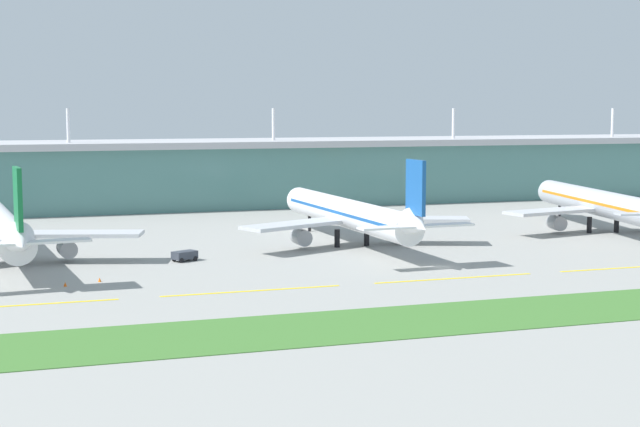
# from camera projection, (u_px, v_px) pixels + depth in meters

# --- Properties ---
(ground_plane) EXTENTS (600.00, 600.00, 0.00)m
(ground_plane) POSITION_uv_depth(u_px,v_px,m) (442.00, 267.00, 165.90)
(ground_plane) COLOR gray
(terminal_building) EXTENTS (288.00, 34.00, 27.67)m
(terminal_building) POSITION_uv_depth(u_px,v_px,m) (269.00, 171.00, 273.31)
(terminal_building) COLOR slate
(terminal_building) RESTS_ON ground
(airliner_near) EXTENTS (48.61, 64.54, 18.90)m
(airliner_near) POSITION_uv_depth(u_px,v_px,m) (3.00, 228.00, 167.89)
(airliner_near) COLOR silver
(airliner_near) RESTS_ON ground
(airliner_middle) EXTENTS (48.77, 69.59, 18.90)m
(airliner_middle) POSITION_uv_depth(u_px,v_px,m) (349.00, 214.00, 191.15)
(airliner_middle) COLOR white
(airliner_middle) RESTS_ON ground
(airliner_far) EXTENTS (48.00, 68.79, 18.90)m
(airliner_far) POSITION_uv_depth(u_px,v_px,m) (601.00, 203.00, 212.39)
(airliner_far) COLOR #ADB2BC
(airliner_far) RESTS_ON ground
(taxiway_stripe_west) EXTENTS (28.00, 0.70, 0.04)m
(taxiway_stripe_west) POSITION_uv_depth(u_px,v_px,m) (18.00, 305.00, 133.35)
(taxiway_stripe_west) COLOR yellow
(taxiway_stripe_west) RESTS_ON ground
(taxiway_stripe_mid_west) EXTENTS (28.00, 0.70, 0.04)m
(taxiway_stripe_mid_west) POSITION_uv_depth(u_px,v_px,m) (252.00, 291.00, 144.00)
(taxiway_stripe_mid_west) COLOR yellow
(taxiway_stripe_mid_west) RESTS_ON ground
(taxiway_stripe_centre) EXTENTS (28.00, 0.70, 0.04)m
(taxiway_stripe_centre) POSITION_uv_depth(u_px,v_px,m) (454.00, 278.00, 154.64)
(taxiway_stripe_centre) COLOR yellow
(taxiway_stripe_centre) RESTS_ON ground
(taxiway_stripe_mid_east) EXTENTS (28.00, 0.70, 0.04)m
(taxiway_stripe_mid_east) POSITION_uv_depth(u_px,v_px,m) (630.00, 267.00, 165.29)
(taxiway_stripe_mid_east) COLOR yellow
(taxiway_stripe_mid_east) RESTS_ON ground
(grass_verge) EXTENTS (300.00, 18.00, 0.10)m
(grass_verge) POSITION_uv_depth(u_px,v_px,m) (560.00, 309.00, 130.61)
(grass_verge) COLOR #3D702D
(grass_verge) RESTS_ON ground
(pushback_tug) EXTENTS (5.01, 4.10, 1.85)m
(pushback_tug) POSITION_uv_depth(u_px,v_px,m) (185.00, 255.00, 172.08)
(pushback_tug) COLOR #333842
(pushback_tug) RESTS_ON ground
(safety_cone_left_wingtip) EXTENTS (0.56, 0.56, 0.70)m
(safety_cone_left_wingtip) POSITION_uv_depth(u_px,v_px,m) (65.00, 284.00, 147.73)
(safety_cone_left_wingtip) COLOR orange
(safety_cone_left_wingtip) RESTS_ON ground
(safety_cone_nose_front) EXTENTS (0.56, 0.56, 0.70)m
(safety_cone_nose_front) POSITION_uv_depth(u_px,v_px,m) (100.00, 280.00, 151.64)
(safety_cone_nose_front) COLOR orange
(safety_cone_nose_front) RESTS_ON ground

